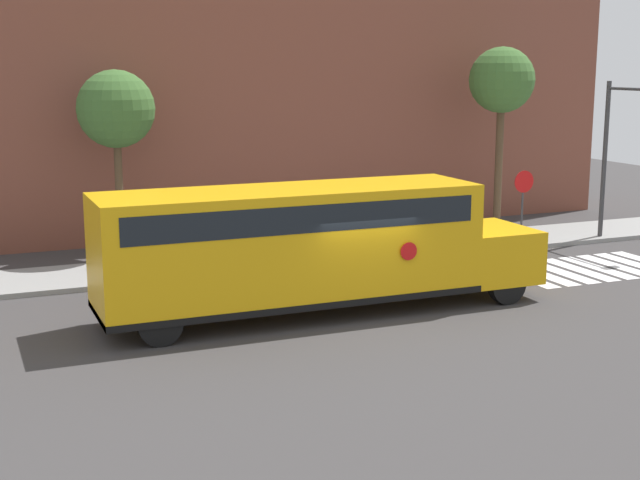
{
  "coord_description": "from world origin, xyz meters",
  "views": [
    {
      "loc": [
        -9.03,
        -19.19,
        6.12
      ],
      "look_at": [
        -0.52,
        1.15,
        1.75
      ],
      "focal_mm": 50.0,
      "sensor_mm": 36.0,
      "label": 1
    }
  ],
  "objects_px": {
    "tree_near_sidewalk": "(116,110)",
    "traffic_light": "(626,138)",
    "school_bus": "(307,243)",
    "tree_far_sidewalk": "(502,82)",
    "stop_sign": "(523,196)"
  },
  "relations": [
    {
      "from": "tree_far_sidewalk",
      "to": "stop_sign",
      "type": "bearing_deg",
      "value": -107.31
    },
    {
      "from": "school_bus",
      "to": "tree_near_sidewalk",
      "type": "relative_size",
      "value": 1.91
    },
    {
      "from": "school_bus",
      "to": "traffic_light",
      "type": "distance_m",
      "value": 13.73
    },
    {
      "from": "traffic_light",
      "to": "school_bus",
      "type": "bearing_deg",
      "value": -163.71
    },
    {
      "from": "tree_far_sidewalk",
      "to": "tree_near_sidewalk",
      "type": "bearing_deg",
      "value": 177.24
    },
    {
      "from": "tree_near_sidewalk",
      "to": "traffic_light",
      "type": "bearing_deg",
      "value": -16.36
    },
    {
      "from": "traffic_light",
      "to": "tree_far_sidewalk",
      "type": "relative_size",
      "value": 0.82
    },
    {
      "from": "school_bus",
      "to": "stop_sign",
      "type": "distance_m",
      "value": 11.13
    },
    {
      "from": "tree_near_sidewalk",
      "to": "tree_far_sidewalk",
      "type": "height_order",
      "value": "tree_far_sidewalk"
    },
    {
      "from": "stop_sign",
      "to": "traffic_light",
      "type": "height_order",
      "value": "traffic_light"
    },
    {
      "from": "traffic_light",
      "to": "tree_far_sidewalk",
      "type": "bearing_deg",
      "value": 119.16
    },
    {
      "from": "school_bus",
      "to": "tree_near_sidewalk",
      "type": "xyz_separation_m",
      "value": [
        -3.02,
        8.54,
        2.87
      ]
    },
    {
      "from": "tree_far_sidewalk",
      "to": "school_bus",
      "type": "bearing_deg",
      "value": -143.91
    },
    {
      "from": "tree_near_sidewalk",
      "to": "stop_sign",
      "type": "bearing_deg",
      "value": -15.08
    },
    {
      "from": "tree_near_sidewalk",
      "to": "school_bus",
      "type": "bearing_deg",
      "value": -70.54
    }
  ]
}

